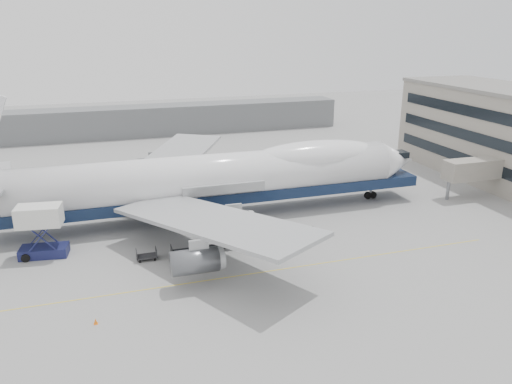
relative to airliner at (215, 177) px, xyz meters
name	(u,v)px	position (x,y,z in m)	size (l,w,h in m)	color
ground	(234,251)	(-0.64, -12.00, -5.62)	(260.00, 260.00, 0.00)	gray
apron_line	(249,274)	(-0.64, -18.00, -5.62)	(60.00, 0.15, 0.01)	gold
hangar	(116,122)	(-10.64, 58.00, -2.12)	(110.00, 8.00, 7.00)	slate
airliner	(215,177)	(0.00, 0.00, 0.00)	(67.00, 55.30, 19.98)	white
catering_truck	(41,228)	(-21.97, -6.50, -2.17)	(5.57, 4.17, 6.16)	#181C49
traffic_cone	(96,321)	(-16.47, -22.85, -5.36)	(0.38, 0.38, 0.56)	orange
dolly_0	(147,256)	(-10.76, -11.15, -5.09)	(2.30, 1.35, 1.30)	#2D2D30
dolly_1	(181,251)	(-6.81, -11.15, -5.09)	(2.30, 1.35, 1.30)	#2D2D30
dolly_2	(214,247)	(-2.87, -11.15, -5.09)	(2.30, 1.35, 1.30)	#2D2D30
dolly_3	(246,243)	(1.07, -11.15, -5.09)	(2.30, 1.35, 1.30)	#2D2D30
dolly_4	(277,239)	(5.01, -11.15, -5.09)	(2.30, 1.35, 1.30)	#2D2D30
dolly_5	(306,235)	(8.95, -11.15, -5.09)	(2.30, 1.35, 1.30)	#2D2D30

